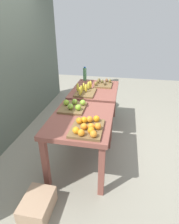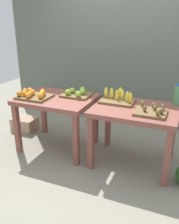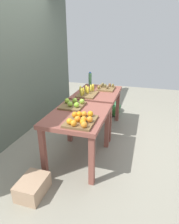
% 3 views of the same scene
% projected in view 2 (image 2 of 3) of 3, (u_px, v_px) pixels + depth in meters
% --- Properties ---
extents(ground_plane, '(8.00, 8.00, 0.00)m').
position_uv_depth(ground_plane, '(93.00, 153.00, 3.46)').
color(ground_plane, gray).
extents(back_wall, '(4.40, 0.12, 3.00)m').
position_uv_depth(back_wall, '(123.00, 38.00, 4.08)').
color(back_wall, '#596457').
rests_on(back_wall, ground_plane).
extents(display_table_left, '(1.04, 0.80, 0.78)m').
position_uv_depth(display_table_left, '(57.00, 105.00, 3.43)').
color(display_table_left, brown).
rests_on(display_table_left, ground_plane).
extents(display_table_right, '(1.04, 0.80, 0.78)m').
position_uv_depth(display_table_right, '(135.00, 116.00, 3.02)').
color(display_table_right, brown).
rests_on(display_table_right, ground_plane).
extents(orange_bin, '(0.45, 0.36, 0.11)m').
position_uv_depth(orange_bin, '(34.00, 95.00, 3.35)').
color(orange_bin, brown).
rests_on(orange_bin, display_table_left).
extents(apple_bin, '(0.40, 0.34, 0.11)m').
position_uv_depth(apple_bin, '(77.00, 94.00, 3.43)').
color(apple_bin, brown).
rests_on(apple_bin, display_table_left).
extents(banana_crate, '(0.44, 0.32, 0.17)m').
position_uv_depth(banana_crate, '(118.00, 99.00, 3.17)').
color(banana_crate, brown).
rests_on(banana_crate, display_table_right).
extents(kiwi_bin, '(0.36, 0.32, 0.10)m').
position_uv_depth(kiwi_bin, '(151.00, 111.00, 2.79)').
color(kiwi_bin, brown).
rests_on(kiwi_bin, display_table_right).
extents(water_bottle, '(0.07, 0.07, 0.28)m').
position_uv_depth(water_bottle, '(177.00, 95.00, 3.02)').
color(water_bottle, '#4C8C59').
rests_on(water_bottle, display_table_right).
extents(cardboard_produce_box, '(0.40, 0.30, 0.21)m').
position_uv_depth(cardboard_produce_box, '(25.00, 124.00, 4.18)').
color(cardboard_produce_box, tan).
rests_on(cardboard_produce_box, ground_plane).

